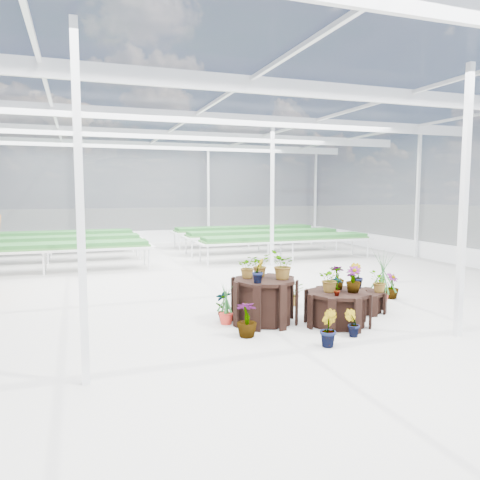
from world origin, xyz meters
name	(u,v)px	position (x,y,z in m)	size (l,w,h in m)	color
ground_plane	(220,298)	(0.00, 0.00, 0.00)	(24.00, 24.00, 0.00)	gray
greenhouse_shell	(220,200)	(0.00, 0.00, 2.25)	(18.00, 24.00, 4.50)	white
steel_frame	(220,200)	(0.00, 0.00, 2.25)	(18.00, 24.00, 4.50)	silver
nursery_benches	(164,246)	(0.00, 7.20, 0.42)	(16.00, 7.00, 0.84)	silver
plinth_tall	(264,301)	(0.21, -2.16, 0.41)	(1.21, 1.21, 0.83)	black
plinth_mid	(337,308)	(1.41, -2.76, 0.31)	(1.18, 1.18, 0.62)	black
plinth_low	(362,301)	(2.41, -2.06, 0.21)	(0.92, 0.92, 0.41)	black
nursery_plants	(313,285)	(1.28, -2.06, 0.61)	(4.60, 3.04, 1.37)	#235926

